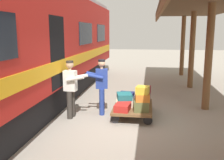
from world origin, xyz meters
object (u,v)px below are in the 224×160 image
object	(u,v)px
suitcase_brown_leather	(142,97)
suitcase_orange_carryall	(142,97)
suitcase_olive_duffel	(141,106)
suitcase_burgundy_valise	(143,91)
porter_in_overalls	(101,85)
luggage_cart	(133,107)
suitcase_cream_canvas	(125,102)
suitcase_slate_roller	(142,98)
suitcase_yellow_case	(143,90)
suitcase_teal_softside	(124,96)
porter_by_door	(71,87)
suitcase_tan_vintage	(142,102)
suitcase_red_plastic	(123,107)
suitcase_navy_fabric	(126,97)
suitcase_maroon_trunk	(144,90)
train_car	(8,48)

from	to	relation	value
suitcase_brown_leather	suitcase_orange_carryall	xyz separation A→B (m)	(-0.02, 0.50, 0.11)
suitcase_olive_duffel	suitcase_burgundy_valise	xyz separation A→B (m)	(-0.03, -0.95, 0.19)
suitcase_burgundy_valise	porter_in_overalls	size ratio (longest dim) A/B	0.33
luggage_cart	suitcase_cream_canvas	xyz separation A→B (m)	(0.26, -0.00, 0.14)
suitcase_cream_canvas	porter_in_overalls	bearing A→B (deg)	-3.34
suitcase_slate_roller	suitcase_brown_leather	world-z (taller)	suitcase_brown_leather
luggage_cart	suitcase_yellow_case	bearing A→B (deg)	121.43
suitcase_teal_softside	porter_by_door	distance (m)	1.62
suitcase_tan_vintage	suitcase_brown_leather	bearing A→B (deg)	174.53
suitcase_olive_duffel	suitcase_orange_carryall	xyz separation A→B (m)	(-0.03, 0.01, 0.25)
suitcase_cream_canvas	suitcase_tan_vintage	size ratio (longest dim) A/B	1.14
suitcase_red_plastic	suitcase_orange_carryall	size ratio (longest dim) A/B	1.55
suitcase_yellow_case	porter_by_door	distance (m)	2.08
suitcase_navy_fabric	suitcase_yellow_case	size ratio (longest dim) A/B	1.47
suitcase_slate_roller	suitcase_red_plastic	xyz separation A→B (m)	(0.51, 0.98, -0.01)
suitcase_cream_canvas	suitcase_yellow_case	world-z (taller)	suitcase_yellow_case
suitcase_tan_vintage	suitcase_maroon_trunk	xyz separation A→B (m)	(-0.05, -0.00, 0.38)
luggage_cart	suitcase_olive_duffel	world-z (taller)	suitcase_olive_duffel
suitcase_yellow_case	luggage_cart	bearing A→B (deg)	-58.57
luggage_cart	suitcase_orange_carryall	world-z (taller)	suitcase_orange_carryall
suitcase_red_plastic	suitcase_tan_vintage	distance (m)	0.71
suitcase_teal_softside	suitcase_maroon_trunk	world-z (taller)	suitcase_maroon_trunk
suitcase_navy_fabric	suitcase_cream_canvas	world-z (taller)	suitcase_navy_fabric
luggage_cart	suitcase_red_plastic	world-z (taller)	suitcase_red_plastic
suitcase_red_plastic	suitcase_yellow_case	xyz separation A→B (m)	(-0.54, -0.02, 0.51)
suitcase_burgundy_valise	porter_in_overalls	distance (m)	1.37
suitcase_yellow_case	porter_in_overalls	bearing A→B (deg)	-21.92
train_car	suitcase_slate_roller	size ratio (longest dim) A/B	35.99
suitcase_tan_vintage	porter_in_overalls	world-z (taller)	porter_in_overalls
luggage_cart	suitcase_cream_canvas	distance (m)	0.29
train_car	suitcase_tan_vintage	world-z (taller)	train_car
suitcase_slate_roller	suitcase_brown_leather	size ratio (longest dim) A/B	1.06
porter_by_door	luggage_cart	bearing A→B (deg)	-166.50
train_car	suitcase_slate_roller	distance (m)	4.31
train_car	suitcase_yellow_case	xyz separation A→B (m)	(-3.86, -0.17, -1.14)
suitcase_brown_leather	suitcase_yellow_case	distance (m)	0.56
luggage_cart	suitcase_burgundy_valise	xyz separation A→B (m)	(-0.29, -0.47, 0.39)
suitcase_cream_canvas	porter_by_door	xyz separation A→B (m)	(1.53, 0.43, 0.51)
suitcase_slate_roller	suitcase_brown_leather	distance (m)	0.52
train_car	suitcase_burgundy_valise	bearing A→B (deg)	-163.97
suitcase_yellow_case	suitcase_tan_vintage	bearing A→B (deg)	-86.34
suitcase_cream_canvas	suitcase_navy_fabric	bearing A→B (deg)	-90.00
suitcase_slate_roller	suitcase_olive_duffel	size ratio (longest dim) A/B	1.17
train_car	suitcase_navy_fabric	xyz separation A→B (m)	(-3.31, -1.13, -1.60)
suitcase_navy_fabric	train_car	bearing A→B (deg)	18.86
suitcase_navy_fabric	suitcase_olive_duffel	distance (m)	1.10
suitcase_burgundy_valise	luggage_cart	bearing A→B (deg)	58.16
suitcase_navy_fabric	suitcase_cream_canvas	size ratio (longest dim) A/B	0.87
suitcase_burgundy_valise	suitcase_yellow_case	size ratio (longest dim) A/B	1.53
train_car	porter_by_door	distance (m)	2.12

